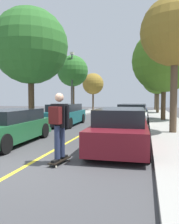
{
  "coord_description": "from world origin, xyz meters",
  "views": [
    {
      "loc": [
        2.97,
        -4.88,
        1.73
      ],
      "look_at": [
        0.23,
        5.81,
        1.05
      ],
      "focal_mm": 35.67,
      "sensor_mm": 36.0,
      "label": 1
    }
  ],
  "objects_px": {
    "street_tree_left_nearest": "(30,46)",
    "street_tree_right_near": "(164,60)",
    "street_tree_right_nearest": "(175,32)",
    "streetlamp": "(72,80)",
    "skateboard": "(60,160)",
    "skateboarder": "(59,122)",
    "parked_car_left_near": "(65,115)",
    "street_tree_left_far": "(93,84)",
    "parked_car_right_near": "(133,115)",
    "parked_car_right_far": "(136,111)",
    "parked_car_right_nearest": "(121,129)",
    "street_tree_left_near": "(73,71)",
    "parked_car_left_nearest": "(9,127)",
    "street_tree_right_far": "(158,78)",
    "street_tree_right_farthest": "(156,83)"
  },
  "relations": [
    {
      "from": "parked_car_right_nearest",
      "to": "street_tree_right_nearest",
      "type": "distance_m",
      "value": 5.67
    },
    {
      "from": "parked_car_right_near",
      "to": "street_tree_left_nearest",
      "type": "distance_m",
      "value": 7.8
    },
    {
      "from": "street_tree_left_nearest",
      "to": "street_tree_left_far",
      "type": "height_order",
      "value": "street_tree_left_nearest"
    },
    {
      "from": "street_tree_right_far",
      "to": "parked_car_right_nearest",
      "type": "bearing_deg",
      "value": -96.4
    },
    {
      "from": "street_tree_left_nearest",
      "to": "street_tree_right_nearest",
      "type": "xyz_separation_m",
      "value": [
        8.4,
        -1.89,
        -0.24
      ]
    },
    {
      "from": "parked_car_left_near",
      "to": "skateboard",
      "type": "xyz_separation_m",
      "value": [
        2.91,
        -8.07,
        -0.6
      ]
    },
    {
      "from": "parked_car_right_near",
      "to": "parked_car_right_far",
      "type": "xyz_separation_m",
      "value": [
        0.0,
        5.39,
        -0.04
      ]
    },
    {
      "from": "street_tree_left_nearest",
      "to": "street_tree_right_near",
      "type": "xyz_separation_m",
      "value": [
        8.4,
        4.49,
        -0.48
      ]
    },
    {
      "from": "parked_car_left_near",
      "to": "parked_car_right_near",
      "type": "relative_size",
      "value": 1.06
    },
    {
      "from": "street_tree_left_near",
      "to": "skateboarder",
      "type": "xyz_separation_m",
      "value": [
        4.97,
        -15.83,
        -3.32
      ]
    },
    {
      "from": "street_tree_left_far",
      "to": "street_tree_right_nearest",
      "type": "xyz_separation_m",
      "value": [
        8.4,
        -18.99,
        1.04
      ]
    },
    {
      "from": "parked_car_right_nearest",
      "to": "street_tree_left_nearest",
      "type": "relative_size",
      "value": 0.64
    },
    {
      "from": "street_tree_left_near",
      "to": "skateboard",
      "type": "bearing_deg",
      "value": -72.54
    },
    {
      "from": "parked_car_left_nearest",
      "to": "skateboard",
      "type": "height_order",
      "value": "parked_car_left_nearest"
    },
    {
      "from": "parked_car_right_nearest",
      "to": "street_tree_right_near",
      "type": "bearing_deg",
      "value": 77.99
    },
    {
      "from": "street_tree_left_far",
      "to": "skateboard",
      "type": "height_order",
      "value": "street_tree_left_far"
    },
    {
      "from": "street_tree_left_far",
      "to": "streetlamp",
      "type": "bearing_deg",
      "value": -88.17
    },
    {
      "from": "parked_car_right_near",
      "to": "parked_car_right_far",
      "type": "height_order",
      "value": "parked_car_right_near"
    },
    {
      "from": "street_tree_right_far",
      "to": "streetlamp",
      "type": "distance_m",
      "value": 10.08
    },
    {
      "from": "parked_car_right_far",
      "to": "street_tree_left_near",
      "type": "relative_size",
      "value": 0.79
    },
    {
      "from": "street_tree_right_nearest",
      "to": "street_tree_right_near",
      "type": "bearing_deg",
      "value": 90.0
    },
    {
      "from": "skateboard",
      "to": "skateboarder",
      "type": "relative_size",
      "value": 0.49
    },
    {
      "from": "parked_car_right_far",
      "to": "street_tree_right_near",
      "type": "distance_m",
      "value": 4.97
    },
    {
      "from": "parked_car_right_nearest",
      "to": "street_tree_left_far",
      "type": "height_order",
      "value": "street_tree_left_far"
    },
    {
      "from": "parked_car_right_near",
      "to": "street_tree_left_near",
      "type": "distance_m",
      "value": 10.1
    },
    {
      "from": "parked_car_right_near",
      "to": "street_tree_right_farthest",
      "type": "relative_size",
      "value": 0.81
    },
    {
      "from": "street_tree_left_nearest",
      "to": "street_tree_right_near",
      "type": "bearing_deg",
      "value": 28.1
    },
    {
      "from": "street_tree_left_near",
      "to": "street_tree_right_far",
      "type": "bearing_deg",
      "value": 30.26
    },
    {
      "from": "parked_car_right_far",
      "to": "street_tree_right_nearest",
      "type": "xyz_separation_m",
      "value": [
        2.07,
        -8.66,
        4.14
      ]
    },
    {
      "from": "parked_car_left_nearest",
      "to": "street_tree_right_nearest",
      "type": "distance_m",
      "value": 8.38
    },
    {
      "from": "skateboarder",
      "to": "parked_car_right_nearest",
      "type": "bearing_deg",
      "value": 59.4
    },
    {
      "from": "parked_car_left_near",
      "to": "street_tree_left_nearest",
      "type": "distance_m",
      "value": 4.83
    },
    {
      "from": "parked_car_left_nearest",
      "to": "skateboarder",
      "type": "relative_size",
      "value": 2.5
    },
    {
      "from": "skateboard",
      "to": "street_tree_left_far",
      "type": "bearing_deg",
      "value": 101.42
    },
    {
      "from": "parked_car_left_near",
      "to": "street_tree_right_near",
      "type": "relative_size",
      "value": 0.66
    },
    {
      "from": "street_tree_right_farthest",
      "to": "skateboarder",
      "type": "xyz_separation_m",
      "value": [
        -3.44,
        -27.06,
        -2.74
      ]
    },
    {
      "from": "street_tree_right_farthest",
      "to": "parked_car_left_near",
      "type": "bearing_deg",
      "value": -108.48
    },
    {
      "from": "street_tree_left_near",
      "to": "street_tree_right_near",
      "type": "distance_m",
      "value": 9.22
    },
    {
      "from": "skateboard",
      "to": "street_tree_left_near",
      "type": "bearing_deg",
      "value": 107.46
    },
    {
      "from": "parked_car_right_nearest",
      "to": "street_tree_right_far",
      "type": "relative_size",
      "value": 0.82
    },
    {
      "from": "street_tree_right_nearest",
      "to": "street_tree_right_far",
      "type": "height_order",
      "value": "street_tree_right_nearest"
    },
    {
      "from": "parked_car_right_far",
      "to": "skateboarder",
      "type": "xyz_separation_m",
      "value": [
        -1.37,
        -14.31,
        0.48
      ]
    },
    {
      "from": "parked_car_right_near",
      "to": "street_tree_left_far",
      "type": "xyz_separation_m",
      "value": [
        -6.34,
        15.72,
        3.06
      ]
    },
    {
      "from": "parked_car_left_near",
      "to": "parked_car_right_near",
      "type": "distance_m",
      "value": 4.35
    },
    {
      "from": "parked_car_right_nearest",
      "to": "street_tree_left_near",
      "type": "height_order",
      "value": "street_tree_left_near"
    },
    {
      "from": "parked_car_left_near",
      "to": "street_tree_left_near",
      "type": "height_order",
      "value": "street_tree_left_near"
    },
    {
      "from": "street_tree_left_nearest",
      "to": "skateboard",
      "type": "xyz_separation_m",
      "value": [
        4.97,
        -7.51,
        -4.93
      ]
    },
    {
      "from": "street_tree_left_nearest",
      "to": "skateboarder",
      "type": "relative_size",
      "value": 4.12
    },
    {
      "from": "streetlamp",
      "to": "skateboard",
      "type": "xyz_separation_m",
      "value": [
        4.66,
        -14.7,
        -3.43
      ]
    },
    {
      "from": "street_tree_left_far",
      "to": "streetlamp",
      "type": "xyz_separation_m",
      "value": [
        0.32,
        -9.91,
        -0.22
      ]
    }
  ]
}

